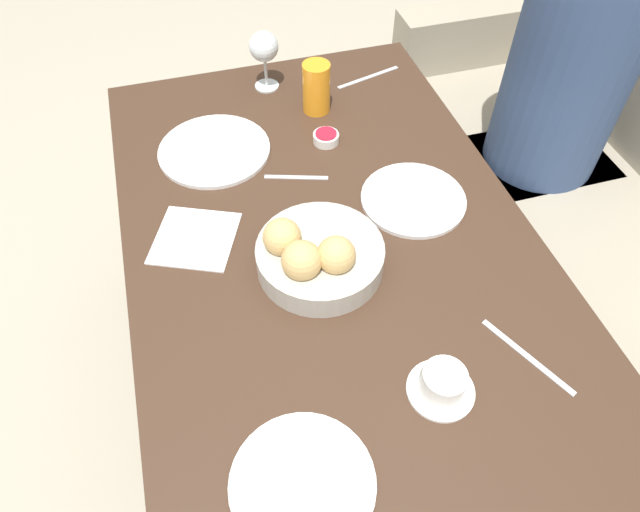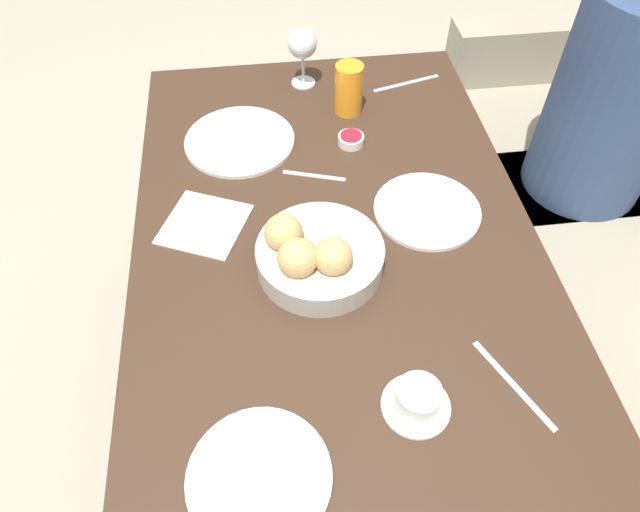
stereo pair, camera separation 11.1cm
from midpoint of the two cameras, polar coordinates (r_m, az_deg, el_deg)
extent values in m
plane|color=#A89E89|center=(1.76, 3.32, -15.68)|extent=(10.00, 10.00, 0.00)
cube|color=#3D281C|center=(1.16, 4.86, -1.47)|extent=(1.49, 0.84, 0.03)
cube|color=#3D281C|center=(1.89, -11.01, 7.22)|extent=(0.06, 0.06, 0.68)
cube|color=#3D281C|center=(1.96, 11.23, 9.08)|extent=(0.06, 0.06, 0.68)
cube|color=#9E937F|center=(1.96, 29.73, -3.74)|extent=(1.86, 0.70, 0.43)
cube|color=#9E937F|center=(2.40, 21.66, 14.27)|extent=(0.14, 0.70, 0.63)
cube|color=#23232D|center=(2.05, 23.89, 2.27)|extent=(0.32, 0.43, 0.43)
cylinder|color=#334770|center=(1.74, 29.21, 13.40)|extent=(0.33, 0.33, 0.58)
cylinder|color=#B2ADA3|center=(1.12, 2.85, -0.25)|extent=(0.25, 0.25, 0.05)
sphere|color=tan|center=(1.09, -0.77, 2.18)|extent=(0.07, 0.07, 0.07)
sphere|color=tan|center=(1.05, 0.79, -0.38)|extent=(0.08, 0.08, 0.08)
sphere|color=tan|center=(1.05, 4.34, -0.26)|extent=(0.07, 0.07, 0.07)
cylinder|color=white|center=(1.41, -5.77, 11.28)|extent=(0.27, 0.27, 0.01)
cylinder|color=white|center=(0.93, -2.46, -21.47)|extent=(0.22, 0.22, 0.01)
cylinder|color=white|center=(1.26, 13.15, 4.33)|extent=(0.23, 0.23, 0.01)
cylinder|color=orange|center=(1.48, 5.13, 16.21)|extent=(0.07, 0.07, 0.13)
cylinder|color=silver|center=(1.61, 0.40, 16.85)|extent=(0.06, 0.06, 0.00)
cylinder|color=silver|center=(1.59, 0.41, 18.06)|extent=(0.01, 0.01, 0.07)
sphere|color=silver|center=(1.55, 0.42, 20.43)|extent=(0.08, 0.08, 0.08)
cylinder|color=white|center=(1.00, 12.82, -14.64)|extent=(0.12, 0.12, 0.01)
cylinder|color=white|center=(0.97, 13.12, -13.92)|extent=(0.07, 0.07, 0.05)
cylinder|color=white|center=(1.40, 5.43, 11.38)|extent=(0.06, 0.06, 0.02)
cylinder|color=#A3192D|center=(1.40, 5.47, 11.80)|extent=(0.05, 0.05, 0.00)
cube|color=#B7B7BC|center=(1.06, 21.70, -12.07)|extent=(0.18, 0.09, 0.00)
cube|color=#B7B7BC|center=(1.63, 10.65, 16.52)|extent=(0.06, 0.19, 0.00)
cube|color=#B7B7BC|center=(1.32, 1.85, 7.89)|extent=(0.06, 0.14, 0.00)
cube|color=white|center=(1.22, -8.95, 3.02)|extent=(0.21, 0.21, 0.00)
camera|label=1|loc=(0.06, -87.13, 3.44)|focal=32.00mm
camera|label=2|loc=(0.06, 92.87, -3.44)|focal=32.00mm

